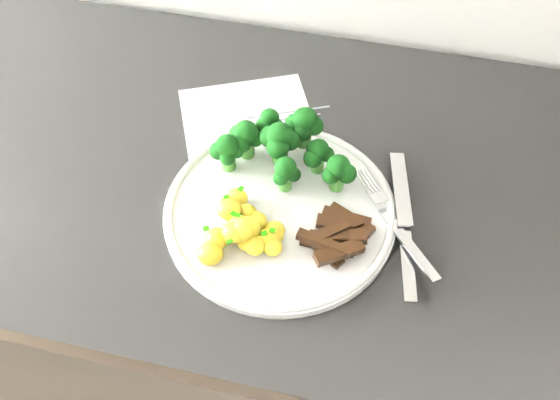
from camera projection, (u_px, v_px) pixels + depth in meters
name	position (u px, v px, depth m)	size (l,w,h in m)	color
counter	(261.00, 318.00, 1.19)	(2.45, 0.61, 0.92)	black
recipe_paper	(254.00, 144.00, 0.86)	(0.29, 0.32, 0.00)	white
plate	(280.00, 210.00, 0.78)	(0.30, 0.30, 0.02)	white
broccoli	(283.00, 143.00, 0.79)	(0.20, 0.12, 0.08)	#356E28
potatoes	(242.00, 228.00, 0.73)	(0.10, 0.12, 0.04)	yellow
beef_strips	(337.00, 236.00, 0.74)	(0.09, 0.11, 0.03)	black
fork	(397.00, 227.00, 0.75)	(0.12, 0.16, 0.02)	silver
knife	(405.00, 240.00, 0.75)	(0.06, 0.23, 0.03)	silver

